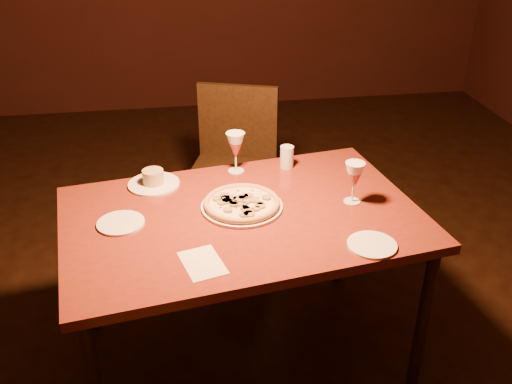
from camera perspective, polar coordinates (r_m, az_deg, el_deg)
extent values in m
plane|color=black|center=(2.73, -4.90, -17.39)|extent=(7.00, 7.00, 0.00)
cube|color=maroon|center=(2.33, -1.39, -2.65)|extent=(1.56, 1.12, 0.04)
cylinder|color=black|center=(2.82, -16.70, -7.26)|extent=(0.05, 0.05, 0.73)
cylinder|color=black|center=(2.51, 16.34, -12.29)|extent=(0.05, 0.05, 0.73)
cylinder|color=black|center=(3.06, 8.47, -3.12)|extent=(0.05, 0.05, 0.73)
cube|color=black|center=(3.23, -2.55, 1.65)|extent=(0.59, 0.59, 0.04)
cube|color=black|center=(3.32, -1.83, 7.04)|extent=(0.45, 0.18, 0.44)
cylinder|color=black|center=(3.24, -6.41, -3.64)|extent=(0.04, 0.04, 0.47)
cylinder|color=black|center=(3.55, -4.75, -0.47)|extent=(0.04, 0.04, 0.47)
cylinder|color=black|center=(3.17, 0.13, -4.31)|extent=(0.04, 0.04, 0.47)
cylinder|color=black|center=(3.48, 1.22, -1.01)|extent=(0.04, 0.04, 0.47)
cylinder|color=white|center=(2.36, -1.42, -1.46)|extent=(0.34, 0.34, 0.01)
cylinder|color=#FCE2AE|center=(2.36, -1.43, -1.20)|extent=(0.31, 0.31, 0.01)
torus|color=tan|center=(2.35, -1.43, -1.07)|extent=(0.32, 0.32, 0.02)
cylinder|color=white|center=(2.58, -10.18, 0.79)|extent=(0.23, 0.23, 0.01)
cylinder|color=tan|center=(2.56, -10.25, 1.51)|extent=(0.09, 0.09, 0.06)
cylinder|color=silver|center=(2.68, 3.10, 3.52)|extent=(0.06, 0.06, 0.11)
cylinder|color=white|center=(2.32, -13.38, -3.04)|extent=(0.19, 0.19, 0.01)
cylinder|color=white|center=(2.17, 11.53, -5.20)|extent=(0.18, 0.18, 0.01)
cube|color=silver|center=(2.05, -5.38, -7.07)|extent=(0.18, 0.22, 0.00)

